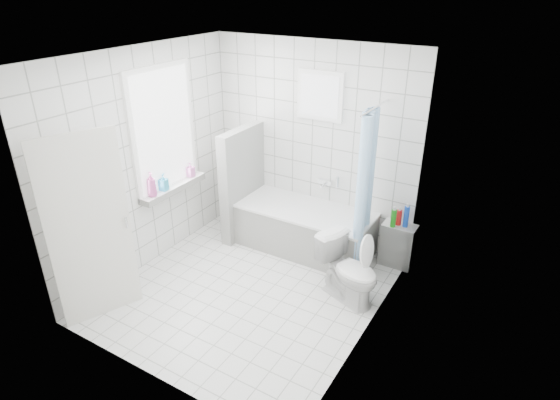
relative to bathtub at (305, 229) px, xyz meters
The scene contains 19 objects.
ground 1.17m from the bathtub, 96.36° to the right, with size 3.00×3.00×0.00m, color white.
ceiling 2.57m from the bathtub, 96.36° to the right, with size 3.00×3.00×0.00m, color white.
wall_back 1.08m from the bathtub, 108.50° to the left, with size 2.80×0.02×2.60m, color white.
wall_front 2.82m from the bathtub, 92.74° to the right, with size 2.80×0.02×2.60m, color white.
wall_left 2.15m from the bathtub, 143.59° to the right, with size 0.02×3.00×2.60m, color white.
wall_right 1.98m from the bathtub, 41.43° to the right, with size 0.02×3.00×2.60m, color white.
window_left 2.14m from the bathtub, 150.87° to the right, with size 0.01×0.90×1.40m, color white.
window_back 1.69m from the bathtub, 94.41° to the left, with size 0.50×0.01×0.50m, color white.
window_sill 1.75m from the bathtub, 150.11° to the right, with size 0.18×1.02×0.08m, color white.
door 2.64m from the bathtub, 118.63° to the right, with size 0.04×0.80×2.00m, color silver.
bathtub is the anchor object (origin of this frame).
partition_wall 1.04m from the bathtub, behind, with size 0.15×0.85×1.50m, color white.
tiled_ledge 1.18m from the bathtub, 12.47° to the left, with size 0.40×0.24×0.55m, color white.
toilet 1.13m from the bathtub, 36.83° to the right, with size 0.41×0.72×0.73m, color white.
curtain_rod 1.89m from the bathtub, ahead, with size 0.02×0.02×0.80m, color silver.
shower_curtain 1.15m from the bathtub, 10.86° to the right, with size 0.14×0.48×1.78m, color #56AEFF, non-canonical shape.
tub_faucet 0.66m from the bathtub, 73.38° to the left, with size 0.18×0.06×0.06m, color silver.
sill_bottles 1.89m from the bathtub, 144.90° to the right, with size 0.15×0.81×0.30m.
ledge_bottles 1.23m from the bathtub, 11.36° to the left, with size 0.19×0.14×0.26m.
Camera 1 is at (2.56, -3.58, 3.27)m, focal length 30.00 mm.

